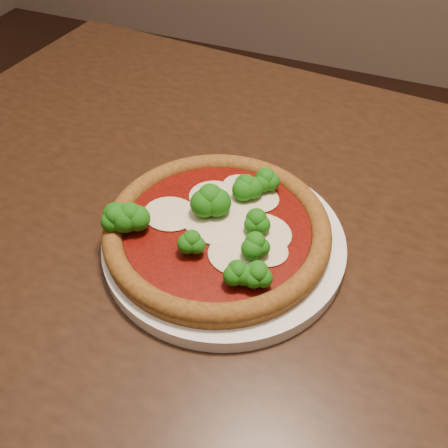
% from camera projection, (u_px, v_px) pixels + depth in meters
% --- Properties ---
extents(dining_table, '(1.32, 0.90, 0.75)m').
position_uv_depth(dining_table, '(291.00, 286.00, 0.68)').
color(dining_table, black).
rests_on(dining_table, floor).
extents(plate, '(0.29, 0.29, 0.02)m').
position_uv_depth(plate, '(224.00, 242.00, 0.60)').
color(plate, white).
rests_on(plate, dining_table).
extents(pizza, '(0.27, 0.27, 0.06)m').
position_uv_depth(pizza, '(216.00, 226.00, 0.58)').
color(pizza, brown).
rests_on(pizza, plate).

